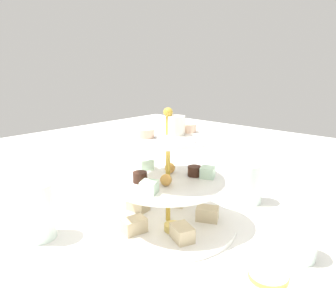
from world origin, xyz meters
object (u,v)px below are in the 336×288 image
water_glass_short_left (299,241)px  water_glass_mid_back (251,183)px  water_glass_tall_right (37,211)px  tiered_serving_stand (168,191)px  butter_knife_left (130,178)px

water_glass_short_left → water_glass_mid_back: 0.25m
water_glass_tall_right → tiered_serving_stand: bearing=54.0°
water_glass_mid_back → tiered_serving_stand: bearing=-108.6°
tiered_serving_stand → water_glass_short_left: bearing=14.0°
water_glass_tall_right → water_glass_short_left: (0.42, 0.28, -0.03)m
water_glass_short_left → tiered_serving_stand: bearing=-166.0°
butter_knife_left → water_glass_mid_back: 0.38m
water_glass_short_left → water_glass_mid_back: (-0.18, 0.17, 0.02)m
butter_knife_left → water_glass_mid_back: water_glass_mid_back is taller
water_glass_mid_back → water_glass_short_left: bearing=-41.9°
water_glass_tall_right → water_glass_mid_back: bearing=62.2°
water_glass_tall_right → butter_knife_left: water_glass_tall_right is taller
tiered_serving_stand → butter_knife_left: tiered_serving_stand is taller
tiered_serving_stand → water_glass_tall_right: bearing=-126.0°
water_glass_tall_right → water_glass_mid_back: 0.51m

